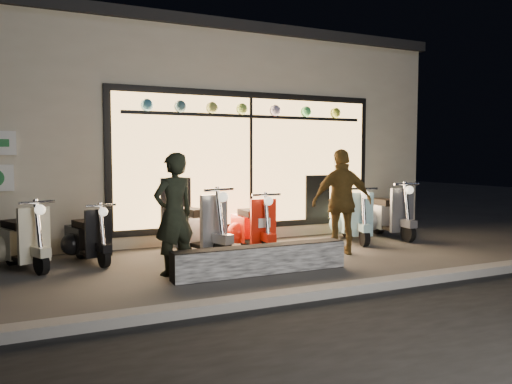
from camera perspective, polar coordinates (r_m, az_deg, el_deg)
ground at (r=7.73m, az=-0.15°, el=-8.15°), size 40.00×40.00×0.00m
kerb at (r=6.01m, az=7.98°, el=-11.21°), size 40.00×0.25×0.12m
shop_building at (r=12.27m, az=-9.94°, el=6.22°), size 10.20×6.23×4.20m
graffiti_barrier at (r=7.03m, az=0.60°, el=-7.73°), size 2.56×0.28×0.40m
scooter_silver at (r=8.41m, az=-7.24°, el=-4.13°), size 0.80×1.53×1.10m
scooter_red at (r=8.77m, az=-0.56°, el=-4.03°), size 0.46×1.38×0.99m
scooter_black at (r=8.29m, az=-18.82°, el=-5.00°), size 0.63×1.26×0.90m
scooter_cream at (r=8.17m, az=-25.48°, el=-5.07°), size 0.79×1.35×0.98m
scooter_blue at (r=9.98m, az=10.85°, el=-3.03°), size 0.73×1.43×1.02m
scooter_grey at (r=10.60m, az=14.55°, el=-2.55°), size 0.58×1.52×1.08m
man at (r=6.98m, az=-9.35°, el=-2.49°), size 0.71×0.57×1.69m
woman at (r=8.42m, az=9.82°, el=-1.13°), size 1.10×0.65×1.76m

